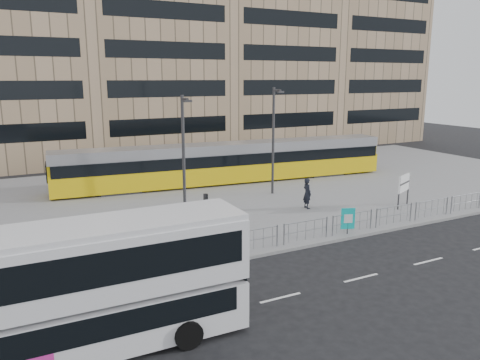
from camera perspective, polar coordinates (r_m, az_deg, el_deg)
name	(u,v)px	position (r m, az deg, el deg)	size (l,w,h in m)	color
ground	(272,255)	(22.63, 3.87, -9.07)	(120.00, 120.00, 0.00)	black
plaza	(183,197)	(32.97, -6.92, -2.08)	(64.00, 24.00, 0.15)	gray
kerb	(271,253)	(22.64, 3.81, -8.85)	(64.00, 0.25, 0.17)	gray
building_row	(121,33)	(53.94, -14.31, 16.98)	(70.40, 18.40, 31.20)	maroon
pedestrian_barrier	(301,226)	(23.72, 7.45, -5.60)	(32.07, 0.07, 1.10)	gray
road_markings	(342,282)	(20.17, 12.36, -12.10)	(62.00, 0.12, 0.01)	white
double_decker_bus	(79,287)	(15.01, -18.98, -12.20)	(10.19, 2.72, 4.07)	silver
tram	(229,163)	(36.74, -1.37, 2.13)	(26.57, 5.00, 3.12)	#E0BB0C
station_sign	(404,184)	(31.48, 19.38, -0.52)	(1.70, 0.82, 2.11)	#2D2D30
ad_panel	(348,219)	(25.35, 13.02, -4.65)	(0.73, 0.31, 1.41)	#2D2D30
pedestrian	(307,193)	(29.77, 8.19, -1.62)	(0.71, 0.46, 1.94)	black
traffic_light_west	(206,218)	(21.00, -4.13, -4.65)	(0.21, 0.24, 3.10)	#2D2D30
lamp_post_west	(184,153)	(26.68, -6.86, 3.33)	(0.45, 1.04, 7.17)	#2D2D30
lamp_post_east	(274,136)	(32.75, 4.13, 5.33)	(0.45, 1.04, 7.46)	#2D2D30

